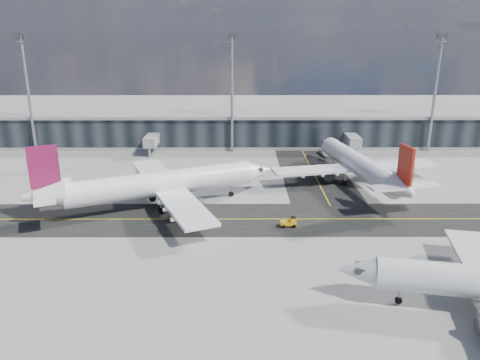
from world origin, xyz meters
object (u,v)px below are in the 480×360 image
at_px(airliner_af, 158,184).
at_px(baggage_tug, 290,222).
at_px(service_van, 326,153).
at_px(airliner_redtail, 359,165).

relative_size(airliner_af, baggage_tug, 16.09).
bearing_deg(service_van, baggage_tug, -111.68).
bearing_deg(service_van, airliner_af, -140.20).
xyz_separation_m(baggage_tug, service_van, (13.51, 43.07, -0.02)).
bearing_deg(baggage_tug, airliner_af, -113.52).
bearing_deg(airliner_redtail, service_van, 85.53).
distance_m(airliner_redtail, service_van, 22.34).
distance_m(airliner_redtail, baggage_tug, 26.70).
bearing_deg(airliner_redtail, baggage_tug, -138.32).
distance_m(baggage_tug, service_van, 45.14).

